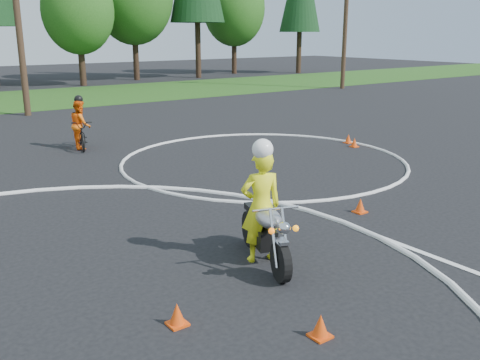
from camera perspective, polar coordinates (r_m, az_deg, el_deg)
course_markings at (r=9.43m, az=-11.66°, el=-6.95°), size 19.05×19.05×0.12m
primary_motorcycle at (r=8.44m, az=2.76°, el=-5.57°), size 0.97×1.98×1.08m
rider_primary_grp at (r=8.40m, az=2.26°, el=-2.48°), size 0.77×0.63×2.00m
rider_second_grp at (r=17.60m, az=-16.60°, el=5.14°), size 1.04×1.85×1.69m
traffic_cones at (r=9.56m, az=0.85°, el=-5.48°), size 16.84×11.54×0.30m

